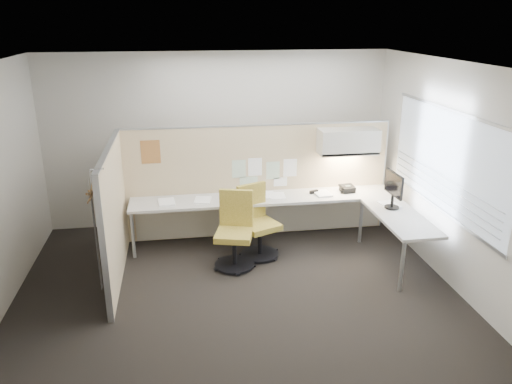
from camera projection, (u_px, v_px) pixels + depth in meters
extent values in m
cube|color=black|center=(236.00, 286.00, 6.47)|extent=(5.50, 4.50, 0.01)
cube|color=white|center=(232.00, 63.00, 5.53)|extent=(5.50, 4.50, 0.01)
cube|color=beige|center=(218.00, 140.00, 8.10)|extent=(5.50, 0.02, 2.80)
cube|color=beige|center=(267.00, 273.00, 3.91)|extent=(5.50, 0.02, 2.80)
cube|color=beige|center=(446.00, 173.00, 6.41)|extent=(0.02, 4.50, 2.80)
cube|color=#A1ACBB|center=(446.00, 161.00, 6.35)|extent=(0.01, 2.80, 1.30)
cube|color=beige|center=(258.00, 181.00, 7.75)|extent=(4.10, 0.06, 1.75)
cube|color=beige|center=(115.00, 215.00, 6.42)|extent=(0.06, 2.20, 1.75)
cube|color=beige|center=(265.00, 198.00, 7.50)|extent=(4.00, 0.60, 0.04)
cube|color=beige|center=(400.00, 217.00, 6.79)|extent=(0.60, 1.47, 0.04)
cube|color=beige|center=(262.00, 214.00, 7.88)|extent=(3.90, 0.02, 0.64)
cylinder|color=#A5A8AA|center=(133.00, 236.00, 7.11)|extent=(0.05, 0.05, 0.69)
cylinder|color=#A5A8AA|center=(402.00, 266.00, 6.23)|extent=(0.05, 0.05, 0.69)
cylinder|color=#A5A8AA|center=(361.00, 221.00, 7.60)|extent=(0.05, 0.05, 0.69)
cube|color=beige|center=(348.00, 141.00, 7.54)|extent=(0.90, 0.36, 0.38)
cube|color=#FFEABF|center=(347.00, 155.00, 7.61)|extent=(0.60, 0.06, 0.02)
cube|color=#8CBF8C|center=(239.00, 169.00, 7.60)|extent=(0.21, 0.00, 0.28)
cube|color=white|center=(255.00, 167.00, 7.63)|extent=(0.21, 0.00, 0.28)
cube|color=#8CBF8C|center=(273.00, 170.00, 7.69)|extent=(0.21, 0.00, 0.28)
cube|color=white|center=(290.00, 168.00, 7.72)|extent=(0.21, 0.00, 0.28)
cube|color=#8CBF8C|center=(249.00, 182.00, 7.69)|extent=(0.28, 0.00, 0.18)
cube|color=white|center=(280.00, 182.00, 7.77)|extent=(0.21, 0.00, 0.14)
cube|color=orange|center=(151.00, 152.00, 7.30)|extent=(0.28, 0.00, 0.35)
cylinder|color=black|center=(260.00, 254.00, 7.25)|extent=(0.54, 0.54, 0.03)
cylinder|color=black|center=(260.00, 241.00, 7.18)|extent=(0.06, 0.06, 0.42)
cube|color=gold|center=(260.00, 226.00, 7.10)|extent=(0.63, 0.63, 0.08)
cube|color=gold|center=(251.00, 201.00, 7.19)|extent=(0.45, 0.24, 0.52)
cylinder|color=black|center=(235.00, 265.00, 6.94)|extent=(0.55, 0.55, 0.03)
cylinder|color=black|center=(234.00, 251.00, 6.87)|extent=(0.06, 0.06, 0.42)
cube|color=gold|center=(234.00, 235.00, 6.79)|extent=(0.60, 0.60, 0.08)
cube|color=gold|center=(236.00, 208.00, 6.91)|extent=(0.46, 0.18, 0.53)
cylinder|color=black|center=(392.00, 207.00, 7.06)|extent=(0.21, 0.21, 0.02)
cylinder|color=black|center=(392.00, 201.00, 7.03)|extent=(0.04, 0.04, 0.19)
cube|color=black|center=(394.00, 184.00, 6.94)|extent=(0.05, 0.50, 0.33)
cube|color=black|center=(394.00, 184.00, 6.94)|extent=(0.02, 0.45, 0.29)
cube|color=black|center=(347.00, 189.00, 7.70)|extent=(0.22, 0.22, 0.12)
cylinder|color=black|center=(342.00, 187.00, 7.69)|extent=(0.06, 0.17, 0.04)
cube|color=black|center=(314.00, 192.00, 7.64)|extent=(0.14, 0.09, 0.05)
cube|color=black|center=(344.00, 191.00, 7.65)|extent=(0.11, 0.09, 0.06)
cube|color=silver|center=(97.00, 169.00, 5.26)|extent=(0.14, 0.02, 0.02)
cylinder|color=silver|center=(91.00, 177.00, 5.28)|extent=(0.02, 0.02, 0.14)
cube|color=#AD7F4C|center=(92.00, 189.00, 5.32)|extent=(0.02, 0.44, 0.12)
cube|color=#AD7F4C|center=(90.00, 191.00, 5.36)|extent=(0.02, 0.44, 0.12)
cube|color=gray|center=(97.00, 244.00, 5.48)|extent=(0.01, 0.07, 1.10)
cube|color=white|center=(167.00, 202.00, 7.25)|extent=(0.25, 0.32, 0.03)
cube|color=white|center=(203.00, 200.00, 7.34)|extent=(0.28, 0.33, 0.02)
cube|color=white|center=(238.00, 197.00, 7.42)|extent=(0.24, 0.31, 0.04)
cube|color=white|center=(277.00, 196.00, 7.53)|extent=(0.25, 0.31, 0.01)
cube|color=white|center=(323.00, 194.00, 7.60)|extent=(0.26, 0.32, 0.03)
cube|color=white|center=(389.00, 204.00, 7.17)|extent=(0.27, 0.33, 0.02)
cube|color=white|center=(268.00, 195.00, 7.57)|extent=(0.24, 0.31, 0.01)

